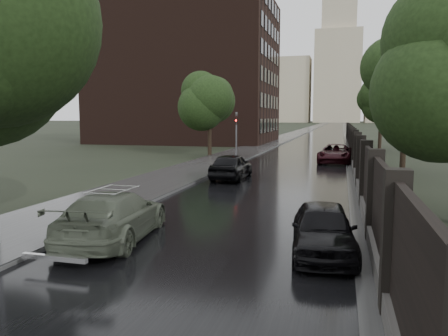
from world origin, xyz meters
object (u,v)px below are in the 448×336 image
Objects in this scene: tree_left_far at (210,99)px; car_right_far at (336,154)px; hatchback_left at (231,166)px; tree_right_c at (381,104)px; traffic_light at (236,133)px; tree_right_b at (406,96)px; car_right_near at (323,229)px; volga_sedan at (114,216)px.

tree_left_far is 1.38× the size of car_right_far.
tree_left_far is 12.40m from car_right_far.
hatchback_left is (5.49, -13.75, -4.48)m from tree_left_far.
tree_right_c is 19.26m from traffic_light.
tree_right_b is 12.44m from traffic_light.
hatchback_left is 12.40m from car_right_far.
traffic_light is at bearing 103.99° from car_right_near.
tree_right_b is 18.00m from tree_right_c.
car_right_far is (-0.01, 23.90, 0.06)m from car_right_near.
hatchback_left reaches higher than volga_sedan.
tree_right_b is at bearing -27.30° from tree_left_far.
volga_sedan is at bearing -99.67° from car_right_far.
car_right_far reaches higher than volga_sedan.
hatchback_left is (-10.01, -23.75, -4.18)m from tree_right_c.
traffic_light is (-11.80, 2.99, -2.55)m from tree_right_b.
tree_right_b is at bearing 71.92° from car_right_near.
traffic_light is 0.89× the size of hatchback_left.
tree_right_c is 14.09m from car_right_far.
car_right_far is at bearing 84.83° from car_right_near.
traffic_light is at bearing -93.61° from volga_sedan.
tree_right_b is at bearing -126.08° from volga_sedan.
tree_right_c is 1.38× the size of volga_sedan.
tree_left_far reaches higher than tree_right_c.
volga_sedan is at bearing -105.50° from tree_right_c.
hatchback_left is at bearing -112.85° from tree_right_c.
car_right_near is at bearing -70.82° from traffic_light.
car_right_far is at bearing 129.17° from tree_right_b.
traffic_light reaches higher than car_right_near.
car_right_near is (-4.27, -36.65, -4.27)m from tree_right_c.
tree_right_b is at bearing -14.24° from traffic_light.
car_right_far is (-4.28, 5.25, -4.21)m from tree_right_b.
traffic_light is 8.03m from car_right_far.
tree_right_b is 7.97m from car_right_far.
traffic_light reaches higher than volga_sedan.
tree_right_b is at bearing -149.91° from hatchback_left.
volga_sedan reaches higher than car_right_near.
car_right_near is at bearing -102.89° from tree_right_b.
volga_sedan is 24.91m from car_right_far.
tree_left_far reaches higher than hatchback_left.
hatchback_left is at bearing -78.40° from traffic_light.
tree_right_c is 1.31× the size of car_right_far.
tree_right_c is 1.76× the size of car_right_near.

